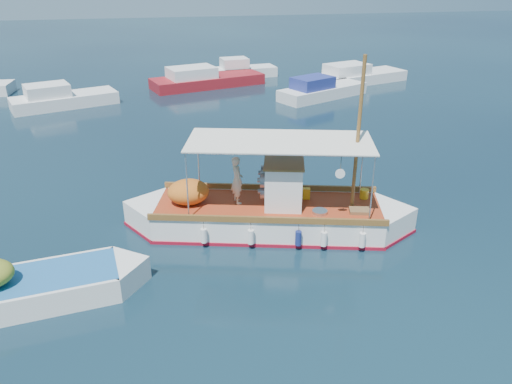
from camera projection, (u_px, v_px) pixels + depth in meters
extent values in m
plane|color=black|center=(292.00, 233.00, 17.95)|extent=(160.00, 160.00, 0.00)
cube|color=white|center=(268.00, 219.00, 18.12)|extent=(8.38, 4.60, 1.17)
cube|color=white|center=(160.00, 217.00, 18.31)|extent=(2.57, 2.57, 1.17)
cube|color=white|center=(379.00, 222.00, 17.92)|extent=(2.57, 2.57, 1.17)
cube|color=maroon|center=(268.00, 228.00, 18.26)|extent=(8.50, 4.70, 0.19)
cube|color=#9B3418|center=(268.00, 205.00, 17.88)|extent=(8.32, 4.39, 0.06)
cube|color=brown|center=(269.00, 187.00, 19.04)|extent=(7.83, 2.16, 0.21)
cube|color=brown|center=(267.00, 220.00, 16.62)|extent=(7.83, 2.16, 0.21)
cube|color=white|center=(283.00, 185.00, 17.51)|extent=(1.58, 1.66, 1.59)
cube|color=brown|center=(284.00, 163.00, 17.17)|extent=(1.71, 1.79, 0.06)
cylinder|color=slate|center=(264.00, 180.00, 17.11)|extent=(0.36, 0.57, 0.53)
cylinder|color=slate|center=(264.00, 173.00, 17.72)|extent=(0.36, 0.57, 0.53)
cylinder|color=slate|center=(264.00, 191.00, 17.66)|extent=(0.36, 0.57, 0.53)
cylinder|color=brown|center=(358.00, 136.00, 16.62)|extent=(0.16, 0.16, 5.31)
cylinder|color=brown|center=(332.00, 147.00, 16.84)|extent=(1.87, 0.57, 0.08)
cylinder|color=silver|center=(198.00, 161.00, 18.56)|extent=(0.06, 0.06, 2.39)
cylinder|color=silver|center=(187.00, 186.00, 16.45)|extent=(0.06, 0.06, 2.39)
cylinder|color=silver|center=(362.00, 164.00, 18.26)|extent=(0.06, 0.06, 2.39)
cylinder|color=silver|center=(372.00, 190.00, 16.15)|extent=(0.06, 0.06, 2.39)
cube|color=silver|center=(280.00, 141.00, 16.85)|extent=(6.71, 4.06, 0.04)
ellipsoid|color=#C4611C|center=(188.00, 192.00, 17.83)|extent=(1.76, 1.60, 0.89)
cube|color=orange|center=(306.00, 194.00, 18.25)|extent=(0.31, 0.25, 0.42)
cylinder|color=orange|center=(364.00, 194.00, 18.30)|extent=(0.39, 0.39, 0.36)
cube|color=brown|center=(359.00, 211.00, 17.30)|extent=(0.79, 0.64, 0.13)
cylinder|color=#B2B2B2|center=(320.00, 212.00, 17.23)|extent=(0.65, 0.65, 0.13)
cylinder|color=white|center=(340.00, 174.00, 16.02)|extent=(0.32, 0.11, 0.32)
cylinder|color=white|center=(204.00, 236.00, 16.83)|extent=(0.26, 0.26, 0.51)
cylinder|color=navy|center=(298.00, 238.00, 16.67)|extent=(0.26, 0.26, 0.51)
cylinder|color=white|center=(362.00, 240.00, 16.57)|extent=(0.26, 0.26, 0.51)
imported|color=beige|center=(237.00, 180.00, 17.69)|extent=(0.52, 0.70, 1.75)
cube|color=white|center=(27.00, 294.00, 14.21)|extent=(5.29, 2.69, 0.99)
cube|color=white|center=(118.00, 276.00, 15.00)|extent=(1.96, 1.96, 0.99)
cube|color=#225F9B|center=(24.00, 280.00, 14.01)|extent=(5.26, 2.47, 0.06)
cube|color=silver|center=(65.00, 102.00, 33.70)|extent=(7.17, 4.54, 1.00)
cube|color=silver|center=(47.00, 90.00, 32.84)|extent=(3.23, 2.83, 0.80)
cube|color=maroon|center=(208.00, 82.00, 39.16)|extent=(9.16, 5.09, 1.00)
cube|color=silver|center=(192.00, 72.00, 38.23)|extent=(4.01, 3.25, 0.80)
cube|color=silver|center=(322.00, 93.00, 35.91)|extent=(7.16, 4.96, 1.00)
cube|color=navy|center=(313.00, 83.00, 34.96)|extent=(3.29, 2.88, 0.80)
cube|color=silver|center=(358.00, 79.00, 40.36)|extent=(8.59, 4.96, 1.00)
cube|color=silver|center=(347.00, 69.00, 39.43)|extent=(3.79, 3.10, 0.80)
cube|color=silver|center=(244.00, 73.00, 42.48)|extent=(5.62, 2.63, 1.00)
cube|color=silver|center=(234.00, 63.00, 41.87)|extent=(2.35, 1.95, 0.80)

